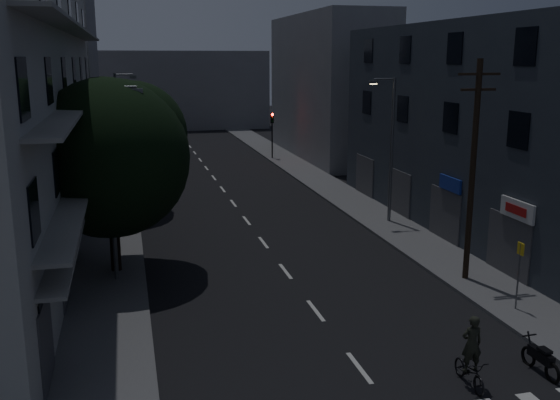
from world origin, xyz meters
name	(u,v)px	position (x,y,z in m)	size (l,w,h in m)	color
ground	(232,202)	(0.00, 25.00, 0.00)	(160.00, 160.00, 0.00)	black
sidewalk_left	(113,207)	(-7.50, 25.00, 0.07)	(3.00, 90.00, 0.15)	#565659
sidewalk_right	(341,195)	(7.50, 25.00, 0.07)	(3.00, 90.00, 0.15)	#565659
lane_markings	(218,183)	(0.00, 31.25, 0.01)	(0.15, 60.50, 0.01)	beige
building_left	(6,105)	(-11.98, 18.00, 6.99)	(7.00, 36.00, 14.00)	#A6A6A1
building_right	(498,131)	(11.99, 14.00, 5.50)	(6.19, 28.00, 11.00)	#2C323B
building_far_left	(61,70)	(-12.00, 48.00, 8.00)	(6.00, 20.00, 16.00)	slate
building_far_right	(327,87)	(12.00, 42.00, 6.50)	(6.00, 20.00, 13.00)	slate
building_far_end	(174,90)	(0.00, 70.00, 5.00)	(24.00, 8.00, 10.00)	slate
tree_near	(111,152)	(-7.13, 12.62, 5.32)	(6.70, 6.70, 8.27)	black
tree_mid	(107,128)	(-7.57, 23.85, 5.13)	(6.48, 6.48, 7.98)	black
tree_far	(110,117)	(-7.65, 37.45, 4.58)	(5.72, 5.72, 7.08)	black
traffic_signal_far_right	(272,126)	(6.49, 41.10, 3.10)	(0.28, 0.37, 4.10)	black
traffic_signal_far_left	(126,132)	(-6.51, 39.09, 3.10)	(0.28, 0.37, 4.10)	black
street_lamp_left_near	(114,174)	(-7.06, 11.40, 4.60)	(1.51, 0.25, 8.00)	#54575B
street_lamp_right	(390,143)	(7.61, 17.51, 4.60)	(1.51, 0.25, 8.00)	slate
street_lamp_left_far	(119,126)	(-6.90, 30.17, 4.60)	(1.51, 0.25, 8.00)	#53565A
utility_pole	(473,167)	(7.04, 8.01, 4.87)	(1.80, 0.24, 9.00)	black
bus_stop_sign	(519,264)	(7.11, 4.58, 1.89)	(0.06, 0.35, 2.52)	#595B60
motorcycle	(541,359)	(5.11, 0.42, 0.43)	(0.50, 1.72, 1.10)	black
cyclist	(470,362)	(2.67, 0.27, 0.72)	(0.65, 1.71, 2.14)	black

